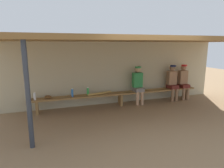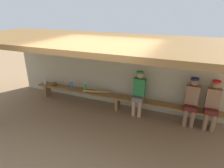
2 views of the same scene
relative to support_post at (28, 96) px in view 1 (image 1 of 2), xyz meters
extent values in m
plane|color=#8C6D4C|center=(2.77, 0.55, -1.10)|extent=(24.00, 24.00, 0.00)
cube|color=#B7AD8C|center=(2.77, 2.55, 0.00)|extent=(8.00, 0.20, 2.20)
cube|color=brown|center=(2.77, 1.25, 1.16)|extent=(8.00, 2.80, 0.12)
cylinder|color=#2D333D|center=(0.00, 0.00, 0.00)|extent=(0.10, 0.10, 2.20)
cube|color=olive|center=(2.77, 2.10, -0.67)|extent=(6.00, 0.36, 0.05)
cube|color=olive|center=(0.02, 2.10, -0.90)|extent=(0.08, 0.29, 0.41)
cube|color=olive|center=(2.77, 2.10, -0.90)|extent=(0.08, 0.29, 0.41)
cube|color=olive|center=(5.52, 2.10, -0.90)|extent=(0.08, 0.29, 0.41)
cube|color=slate|center=(3.43, 2.08, -0.57)|extent=(0.32, 0.40, 0.14)
cylinder|color=tan|center=(3.34, 1.92, -0.86)|extent=(0.11, 0.11, 0.48)
cylinder|color=tan|center=(3.52, 1.92, -0.86)|extent=(0.11, 0.11, 0.48)
cube|color=#2D8442|center=(3.43, 2.16, -0.24)|extent=(0.34, 0.20, 0.52)
sphere|color=tan|center=(3.43, 2.16, 0.13)|extent=(0.21, 0.21, 0.21)
cylinder|color=#2D8442|center=(3.43, 2.12, 0.22)|extent=(0.21, 0.21, 0.05)
cube|color=#591E19|center=(4.88, 2.08, -0.57)|extent=(0.32, 0.40, 0.14)
cylinder|color=#8C6647|center=(4.79, 1.92, -0.86)|extent=(0.11, 0.11, 0.48)
cylinder|color=#8C6647|center=(4.97, 1.92, -0.86)|extent=(0.11, 0.11, 0.48)
cube|color=#8C6647|center=(4.88, 2.16, -0.24)|extent=(0.34, 0.20, 0.52)
sphere|color=#8C6647|center=(4.88, 2.16, 0.13)|extent=(0.21, 0.21, 0.21)
cylinder|color=#19234C|center=(4.88, 2.12, 0.22)|extent=(0.21, 0.21, 0.05)
cube|color=#591E19|center=(5.38, 2.08, -0.57)|extent=(0.32, 0.40, 0.14)
cylinder|color=#8C6647|center=(5.29, 1.92, -0.86)|extent=(0.11, 0.11, 0.48)
cylinder|color=#8C6647|center=(5.47, 1.92, -0.86)|extent=(0.11, 0.11, 0.48)
cube|color=#8C6647|center=(5.38, 2.16, -0.24)|extent=(0.34, 0.20, 0.52)
sphere|color=#8C6647|center=(5.38, 2.16, 0.13)|extent=(0.21, 0.21, 0.21)
cylinder|color=red|center=(5.38, 2.12, 0.22)|extent=(0.21, 0.21, 0.05)
cylinder|color=blue|center=(1.10, 2.08, -0.52)|extent=(0.07, 0.07, 0.25)
cylinder|color=white|center=(1.10, 2.08, -0.38)|extent=(0.05, 0.05, 0.02)
cylinder|color=silver|center=(-0.02, 2.06, -0.54)|extent=(0.07, 0.07, 0.21)
cylinder|color=white|center=(-0.02, 2.06, -0.42)|extent=(0.05, 0.05, 0.02)
cylinder|color=green|center=(1.62, 2.12, -0.52)|extent=(0.07, 0.07, 0.24)
cylinder|color=white|center=(1.62, 2.12, -0.39)|extent=(0.05, 0.05, 0.02)
ellipsoid|color=brown|center=(0.36, 2.13, -0.60)|extent=(0.29, 0.28, 0.09)
cylinder|color=tan|center=(2.02, 2.10, -0.61)|extent=(0.87, 0.29, 0.07)
camera|label=1|loc=(0.40, -4.05, 1.01)|focal=31.15mm
camera|label=2|loc=(4.68, -2.99, 1.92)|focal=30.89mm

